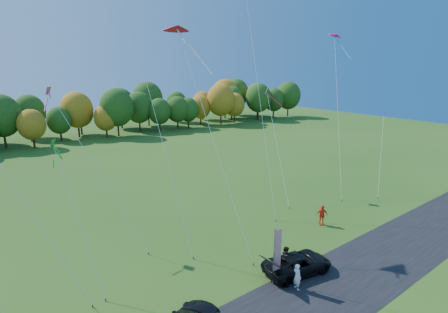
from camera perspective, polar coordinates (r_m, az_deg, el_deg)
ground at (r=26.53m, az=8.26°, el=-17.50°), size 160.00×160.00×0.00m
asphalt_strip at (r=24.41m, az=15.42°, el=-21.07°), size 90.00×6.00×0.01m
tree_line at (r=73.70m, az=-23.76°, el=2.37°), size 116.00×12.00×10.00m
black_suv at (r=25.92m, az=11.90°, el=-16.71°), size 5.35×3.18×1.39m
person_tailgate_a at (r=24.21m, az=11.86°, el=-18.63°), size 0.52×0.70×1.78m
person_tailgate_b at (r=25.82m, az=10.06°, el=-16.13°), size 1.09×1.14×1.86m
person_east at (r=33.20m, az=15.67°, el=-9.20°), size 1.17×0.99×1.88m
feather_flag at (r=23.63m, az=8.61°, el=-14.86°), size 0.51×0.22×4.04m
kite_delta_blue at (r=26.94m, az=-14.18°, el=17.61°), size 4.61×10.36×31.86m
kite_parafoil_orange at (r=36.96m, az=4.61°, el=18.19°), size 7.03×13.94×33.16m
kite_delta_red at (r=28.52m, az=-4.85°, el=13.49°), size 2.29×10.88×18.30m
kite_parafoil_rainbow at (r=41.94m, az=18.11°, el=6.87°), size 7.61×7.46×18.12m
kite_diamond_yellow at (r=23.05m, az=-30.05°, el=-5.87°), size 5.46×5.97×13.89m
kite_diamond_green at (r=23.87m, az=-22.73°, el=-9.32°), size 1.47×4.98×9.75m
kite_diamond_white at (r=37.59m, az=8.67°, el=1.78°), size 3.18×7.02×12.01m
kite_diamond_pink at (r=29.08m, az=-20.02°, el=-2.03°), size 4.54×9.01×12.72m
kite_diamond_blue_low at (r=43.49m, az=24.26°, el=0.49°), size 5.77×3.75×9.30m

